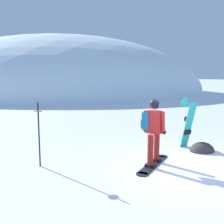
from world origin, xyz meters
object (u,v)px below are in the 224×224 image
object	(u,v)px
spare_snowboard	(188,123)
rock_dark	(202,151)
snowboarder_main	(153,130)
piste_marker_near	(39,129)

from	to	relation	value
spare_snowboard	rock_dark	world-z (taller)	spare_snowboard
spare_snowboard	snowboarder_main	bearing A→B (deg)	-156.95
piste_marker_near	spare_snowboard	bearing A→B (deg)	-4.52
spare_snowboard	rock_dark	xyz separation A→B (m)	(0.16, -0.49, -0.82)
rock_dark	spare_snowboard	bearing A→B (deg)	108.53
snowboarder_main	spare_snowboard	distance (m)	2.10
snowboarder_main	rock_dark	xyz separation A→B (m)	(2.09, 0.33, -0.92)
spare_snowboard	piste_marker_near	size ratio (longest dim) A/B	0.96
snowboarder_main	piste_marker_near	distance (m)	2.89
piste_marker_near	snowboarder_main	bearing A→B (deg)	-24.14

